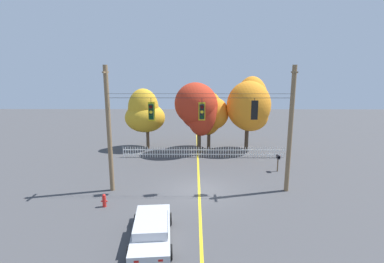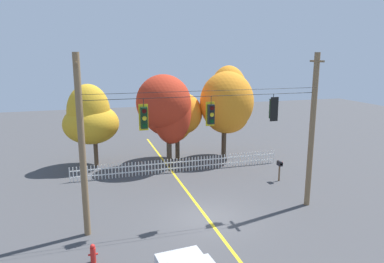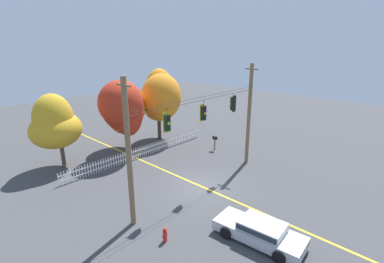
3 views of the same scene
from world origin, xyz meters
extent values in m
plane|color=#424244|center=(0.00, 0.00, 0.00)|extent=(80.00, 80.00, 0.00)
cube|color=gold|center=(0.00, 0.00, 0.00)|extent=(0.16, 36.00, 0.01)
cylinder|color=brown|center=(-5.85, 0.00, 4.13)|extent=(0.29, 0.29, 8.26)
cylinder|color=brown|center=(5.85, 0.00, 4.13)|extent=(0.29, 0.29, 8.26)
cube|color=brown|center=(-5.85, 0.00, 7.81)|extent=(0.10, 1.10, 0.10)
cube|color=brown|center=(5.85, 0.00, 7.81)|extent=(0.10, 1.10, 0.10)
cylinder|color=black|center=(0.00, 0.00, 6.22)|extent=(11.50, 0.02, 0.02)
cylinder|color=black|center=(0.00, -0.25, 6.51)|extent=(11.50, 0.02, 0.02)
cylinder|color=black|center=(-3.08, 0.00, 6.03)|extent=(0.03, 0.03, 0.39)
cube|color=yellow|center=(-3.08, 0.13, 5.34)|extent=(0.43, 0.02, 1.22)
cube|color=black|center=(-3.08, 0.00, 5.34)|extent=(0.30, 0.24, 0.98)
cylinder|color=#410706|center=(-3.08, -0.14, 5.67)|extent=(0.20, 0.03, 0.20)
cube|color=black|center=(-3.08, -0.18, 5.78)|extent=(0.22, 0.12, 0.06)
cylinder|color=yellow|center=(-3.08, -0.14, 5.34)|extent=(0.20, 0.03, 0.20)
cube|color=black|center=(-3.08, -0.18, 5.46)|extent=(0.22, 0.12, 0.06)
cylinder|color=#073513|center=(-3.08, -0.14, 5.01)|extent=(0.20, 0.03, 0.20)
cube|color=black|center=(-3.08, -0.18, 5.13)|extent=(0.22, 0.12, 0.06)
cylinder|color=black|center=(0.15, 0.00, 6.02)|extent=(0.03, 0.03, 0.40)
cube|color=yellow|center=(0.15, 0.13, 5.35)|extent=(0.43, 0.02, 1.17)
cube|color=black|center=(0.15, 0.00, 5.35)|extent=(0.30, 0.24, 0.95)
cylinder|color=#410706|center=(0.15, -0.14, 5.66)|extent=(0.20, 0.03, 0.20)
cube|color=black|center=(0.15, -0.18, 5.78)|extent=(0.22, 0.12, 0.06)
cylinder|color=yellow|center=(0.15, -0.14, 5.35)|extent=(0.20, 0.03, 0.20)
cube|color=black|center=(0.15, -0.18, 5.46)|extent=(0.22, 0.12, 0.06)
cylinder|color=#073513|center=(0.15, -0.14, 5.03)|extent=(0.20, 0.03, 0.20)
cube|color=black|center=(0.15, -0.18, 5.15)|extent=(0.22, 0.12, 0.06)
cylinder|color=black|center=(3.47, 0.00, 6.09)|extent=(0.03, 0.03, 0.26)
cube|color=black|center=(3.47, -0.13, 5.47)|extent=(0.43, 0.02, 1.22)
cube|color=black|center=(3.47, 0.00, 5.47)|extent=(0.30, 0.24, 0.98)
cylinder|color=#410706|center=(3.47, 0.14, 5.80)|extent=(0.20, 0.03, 0.20)
cube|color=black|center=(3.47, 0.18, 5.91)|extent=(0.22, 0.12, 0.06)
cylinder|color=yellow|center=(3.47, 0.14, 5.47)|extent=(0.20, 0.03, 0.20)
cube|color=black|center=(3.47, 0.18, 5.58)|extent=(0.22, 0.12, 0.06)
cylinder|color=#073513|center=(3.47, 0.14, 5.14)|extent=(0.20, 0.03, 0.20)
cube|color=black|center=(3.47, 0.18, 5.25)|extent=(0.22, 0.12, 0.06)
cube|color=white|center=(-6.85, 7.43, 0.50)|extent=(0.06, 0.04, 1.01)
cube|color=white|center=(-6.63, 7.43, 0.50)|extent=(0.06, 0.04, 1.01)
cube|color=white|center=(-6.41, 7.43, 0.50)|extent=(0.06, 0.04, 1.01)
cube|color=white|center=(-6.18, 7.43, 0.50)|extent=(0.06, 0.04, 1.01)
cube|color=white|center=(-5.96, 7.43, 0.50)|extent=(0.06, 0.04, 1.01)
cube|color=white|center=(-5.73, 7.43, 0.50)|extent=(0.06, 0.04, 1.01)
cube|color=white|center=(-5.51, 7.43, 0.50)|extent=(0.06, 0.04, 1.01)
cube|color=white|center=(-5.29, 7.43, 0.50)|extent=(0.06, 0.04, 1.01)
cube|color=white|center=(-5.06, 7.43, 0.50)|extent=(0.06, 0.04, 1.01)
cube|color=white|center=(-4.84, 7.43, 0.50)|extent=(0.06, 0.04, 1.01)
cube|color=white|center=(-4.61, 7.43, 0.50)|extent=(0.06, 0.04, 1.01)
cube|color=white|center=(-4.39, 7.43, 0.50)|extent=(0.06, 0.04, 1.01)
cube|color=white|center=(-4.16, 7.43, 0.50)|extent=(0.06, 0.04, 1.01)
cube|color=white|center=(-3.94, 7.43, 0.50)|extent=(0.06, 0.04, 1.01)
cube|color=white|center=(-3.72, 7.43, 0.50)|extent=(0.06, 0.04, 1.01)
cube|color=white|center=(-3.49, 7.43, 0.50)|extent=(0.06, 0.04, 1.01)
cube|color=white|center=(-3.27, 7.43, 0.50)|extent=(0.06, 0.04, 1.01)
cube|color=white|center=(-3.04, 7.43, 0.50)|extent=(0.06, 0.04, 1.01)
cube|color=white|center=(-2.82, 7.43, 0.50)|extent=(0.06, 0.04, 1.01)
cube|color=white|center=(-2.60, 7.43, 0.50)|extent=(0.06, 0.04, 1.01)
cube|color=white|center=(-2.37, 7.43, 0.50)|extent=(0.06, 0.04, 1.01)
cube|color=white|center=(-2.15, 7.43, 0.50)|extent=(0.06, 0.04, 1.01)
cube|color=white|center=(-1.92, 7.43, 0.50)|extent=(0.06, 0.04, 1.01)
cube|color=white|center=(-1.70, 7.43, 0.50)|extent=(0.06, 0.04, 1.01)
cube|color=white|center=(-1.47, 7.43, 0.50)|extent=(0.06, 0.04, 1.01)
cube|color=white|center=(-1.25, 7.43, 0.50)|extent=(0.06, 0.04, 1.01)
cube|color=white|center=(-1.03, 7.43, 0.50)|extent=(0.06, 0.04, 1.01)
cube|color=white|center=(-0.80, 7.43, 0.50)|extent=(0.06, 0.04, 1.01)
cube|color=white|center=(-0.58, 7.43, 0.50)|extent=(0.06, 0.04, 1.01)
cube|color=white|center=(-0.35, 7.43, 0.50)|extent=(0.06, 0.04, 1.01)
cube|color=white|center=(-0.13, 7.43, 0.50)|extent=(0.06, 0.04, 1.01)
cube|color=white|center=(0.09, 7.43, 0.50)|extent=(0.06, 0.04, 1.01)
cube|color=white|center=(0.32, 7.43, 0.50)|extent=(0.06, 0.04, 1.01)
cube|color=white|center=(0.54, 7.43, 0.50)|extent=(0.06, 0.04, 1.01)
cube|color=white|center=(0.77, 7.43, 0.50)|extent=(0.06, 0.04, 1.01)
cube|color=white|center=(0.99, 7.43, 0.50)|extent=(0.06, 0.04, 1.01)
cube|color=white|center=(1.21, 7.43, 0.50)|extent=(0.06, 0.04, 1.01)
cube|color=white|center=(1.44, 7.43, 0.50)|extent=(0.06, 0.04, 1.01)
cube|color=white|center=(1.66, 7.43, 0.50)|extent=(0.06, 0.04, 1.01)
cube|color=white|center=(1.89, 7.43, 0.50)|extent=(0.06, 0.04, 1.01)
cube|color=white|center=(2.11, 7.43, 0.50)|extent=(0.06, 0.04, 1.01)
cube|color=white|center=(2.34, 7.43, 0.50)|extent=(0.06, 0.04, 1.01)
cube|color=white|center=(2.56, 7.43, 0.50)|extent=(0.06, 0.04, 1.01)
cube|color=white|center=(2.78, 7.43, 0.50)|extent=(0.06, 0.04, 1.01)
cube|color=white|center=(3.01, 7.43, 0.50)|extent=(0.06, 0.04, 1.01)
cube|color=white|center=(3.23, 7.43, 0.50)|extent=(0.06, 0.04, 1.01)
cube|color=white|center=(3.46, 7.43, 0.50)|extent=(0.06, 0.04, 1.01)
cube|color=white|center=(3.68, 7.43, 0.50)|extent=(0.06, 0.04, 1.01)
cube|color=white|center=(3.90, 7.43, 0.50)|extent=(0.06, 0.04, 1.01)
cube|color=white|center=(4.13, 7.43, 0.50)|extent=(0.06, 0.04, 1.01)
cube|color=white|center=(4.35, 7.43, 0.50)|extent=(0.06, 0.04, 1.01)
cube|color=white|center=(4.58, 7.43, 0.50)|extent=(0.06, 0.04, 1.01)
cube|color=white|center=(4.80, 7.43, 0.50)|extent=(0.06, 0.04, 1.01)
cube|color=white|center=(5.03, 7.43, 0.50)|extent=(0.06, 0.04, 1.01)
cube|color=white|center=(5.25, 7.43, 0.50)|extent=(0.06, 0.04, 1.01)
cube|color=white|center=(5.47, 7.43, 0.50)|extent=(0.06, 0.04, 1.01)
cube|color=white|center=(5.70, 7.43, 0.50)|extent=(0.06, 0.04, 1.01)
cube|color=white|center=(5.92, 7.43, 0.50)|extent=(0.06, 0.04, 1.01)
cube|color=white|center=(6.15, 7.43, 0.50)|extent=(0.06, 0.04, 1.01)
cube|color=white|center=(6.37, 7.43, 0.50)|extent=(0.06, 0.04, 1.01)
cube|color=white|center=(6.59, 7.43, 0.50)|extent=(0.06, 0.04, 1.01)
cube|color=white|center=(6.82, 7.43, 0.50)|extent=(0.06, 0.04, 1.01)
cube|color=white|center=(7.04, 7.43, 0.50)|extent=(0.06, 0.04, 1.01)
cube|color=white|center=(7.27, 7.43, 0.50)|extent=(0.06, 0.04, 1.01)
cube|color=white|center=(7.49, 7.43, 0.50)|extent=(0.06, 0.04, 1.01)
cube|color=white|center=(7.72, 7.43, 0.50)|extent=(0.06, 0.04, 1.01)
cube|color=white|center=(7.94, 7.43, 0.50)|extent=(0.06, 0.04, 1.01)
cube|color=white|center=(0.54, 7.46, 0.30)|extent=(14.79, 0.03, 0.08)
cube|color=white|center=(0.54, 7.46, 0.72)|extent=(14.79, 0.03, 0.08)
cylinder|color=brown|center=(-5.07, 10.60, 1.22)|extent=(0.31, 0.31, 2.44)
ellipsoid|color=gold|center=(-5.29, 10.65, 3.18)|extent=(4.02, 3.43, 2.95)
ellipsoid|color=gold|center=(-5.41, 10.54, 4.09)|extent=(3.05, 2.50, 4.02)
cylinder|color=#473828|center=(0.12, 8.98, 1.36)|extent=(0.38, 0.38, 2.72)
ellipsoid|color=#B22D19|center=(0.33, 8.87, 4.05)|extent=(2.84, 2.33, 4.65)
ellipsoid|color=#B22D19|center=(0.05, 9.40, 4.46)|extent=(3.71, 3.13, 4.40)
ellipsoid|color=#B22D19|center=(-0.22, 9.05, 4.79)|extent=(3.93, 3.69, 3.96)
cylinder|color=brown|center=(1.14, 10.48, 1.15)|extent=(0.34, 0.34, 2.30)
ellipsoid|color=orange|center=(0.98, 10.78, 3.63)|extent=(3.17, 3.09, 4.48)
ellipsoid|color=orange|center=(1.54, 10.39, 3.66)|extent=(3.10, 2.67, 3.22)
cylinder|color=#473828|center=(4.90, 10.09, 1.34)|extent=(0.38, 0.38, 2.68)
ellipsoid|color=orange|center=(5.23, 10.30, 3.35)|extent=(3.48, 3.02, 2.88)
ellipsoid|color=orange|center=(4.88, 9.60, 4.54)|extent=(4.21, 3.74, 4.71)
ellipsoid|color=orange|center=(5.27, 10.28, 5.00)|extent=(3.11, 2.76, 4.59)
cube|color=#B7BABF|center=(-2.35, -5.95, 0.45)|extent=(2.14, 4.75, 0.55)
cube|color=#B7BABF|center=(-2.34, -6.10, 0.94)|extent=(1.72, 2.34, 0.42)
cube|color=#232D38|center=(-2.34, -6.10, 0.94)|extent=(1.75, 2.25, 0.27)
cylinder|color=black|center=(-3.35, -4.60, 0.32)|extent=(0.24, 0.65, 0.64)
cylinder|color=black|center=(-1.61, -4.45, 0.32)|extent=(0.24, 0.65, 0.64)
cylinder|color=black|center=(-3.10, -7.45, 0.32)|extent=(0.24, 0.65, 0.64)
cylinder|color=black|center=(-1.36, -7.30, 0.32)|extent=(0.24, 0.65, 0.64)
cube|color=white|center=(-3.03, -3.72, 0.55)|extent=(0.20, 0.06, 0.10)
cube|color=white|center=(-2.07, -3.63, 0.55)|extent=(0.20, 0.06, 0.10)
cube|color=red|center=(-2.63, -8.27, 0.55)|extent=(0.20, 0.06, 0.10)
cube|color=red|center=(-1.67, -8.19, 0.55)|extent=(0.20, 0.06, 0.10)
cylinder|color=red|center=(-5.66, -2.44, 0.32)|extent=(0.22, 0.22, 0.63)
sphere|color=red|center=(-5.66, -2.44, 0.70)|extent=(0.20, 0.20, 0.20)
cylinder|color=red|center=(-5.81, -2.44, 0.35)|extent=(0.08, 0.08, 0.08)
cylinder|color=red|center=(-5.51, -2.44, 0.35)|extent=(0.08, 0.08, 0.08)
cube|color=brown|center=(6.30, 3.79, 0.52)|extent=(0.08, 0.08, 1.04)
cube|color=black|center=(6.30, 3.79, 1.15)|extent=(0.22, 0.44, 0.20)
cylinder|color=black|center=(6.30, 3.79, 1.25)|extent=(0.22, 0.44, 0.22)
cube|color=red|center=(6.43, 3.69, 1.26)|extent=(0.02, 0.08, 0.12)
camera|label=1|loc=(-0.33, -18.61, 8.07)|focal=27.63mm
camera|label=2|loc=(-5.57, -15.96, 8.19)|focal=33.52mm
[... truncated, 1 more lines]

